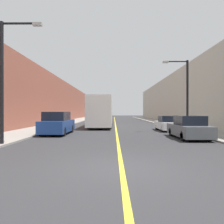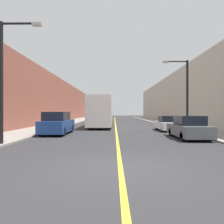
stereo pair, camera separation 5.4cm
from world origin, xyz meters
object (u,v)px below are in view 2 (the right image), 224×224
object	(u,v)px
car_right_near	(189,128)
street_lamp_right	(185,90)
parked_suv_left	(57,124)
street_lamp_left	(5,74)
bus	(101,112)
car_right_mid	(168,124)

from	to	relation	value
car_right_near	street_lamp_right	xyz separation A→B (m)	(1.17, 4.39, 3.04)
parked_suv_left	car_right_near	distance (m)	10.13
street_lamp_right	street_lamp_left	bearing A→B (deg)	-147.72
street_lamp_left	car_right_near	bearing A→B (deg)	16.75
bus	car_right_mid	world-z (taller)	bus
street_lamp_left	bus	bearing A→B (deg)	74.03
street_lamp_right	parked_suv_left	bearing A→B (deg)	-171.18
car_right_near	street_lamp_right	size ratio (longest dim) A/B	0.73
car_right_near	street_lamp_left	world-z (taller)	street_lamp_left
bus	street_lamp_left	xyz separation A→B (m)	(-4.35, -15.18, 2.03)
car_right_mid	street_lamp_left	distance (m)	14.85
parked_suv_left	street_lamp_right	size ratio (longest dim) A/B	0.77
parked_suv_left	car_right_near	xyz separation A→B (m)	(9.77, -2.69, -0.15)
parked_suv_left	car_right_mid	size ratio (longest dim) A/B	1.11
bus	car_right_near	size ratio (longest dim) A/B	2.57
street_lamp_left	street_lamp_right	size ratio (longest dim) A/B	1.05
bus	street_lamp_left	world-z (taller)	street_lamp_left
car_right_near	street_lamp_left	bearing A→B (deg)	-163.25
car_right_mid	street_lamp_left	bearing A→B (deg)	-139.83
street_lamp_left	street_lamp_right	distance (m)	14.44
car_right_mid	parked_suv_left	bearing A→B (deg)	-161.22
bus	car_right_near	world-z (taller)	bus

